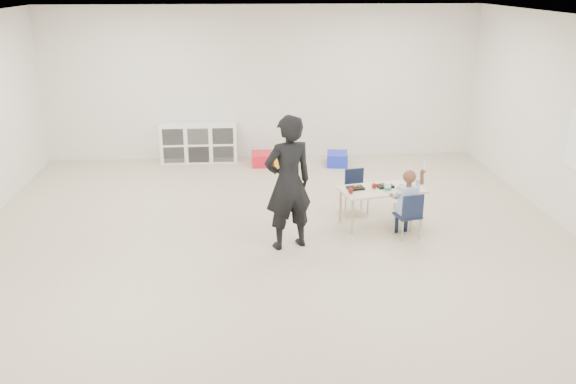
{
  "coord_description": "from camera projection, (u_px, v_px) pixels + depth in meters",
  "views": [
    {
      "loc": [
        -0.38,
        -6.75,
        3.26
      ],
      "look_at": [
        0.14,
        0.03,
        0.85
      ],
      "focal_mm": 38.0,
      "sensor_mm": 36.0,
      "label": 1
    }
  ],
  "objects": [
    {
      "name": "table",
      "position": [
        381.0,
        206.0,
        8.42
      ],
      "size": [
        1.24,
        0.79,
        0.52
      ],
      "rotation": [
        0.0,
        0.0,
        0.2
      ],
      "color": "beige",
      "rests_on": "ground"
    },
    {
      "name": "lunch_tray_far",
      "position": [
        355.0,
        188.0,
        8.3
      ],
      "size": [
        0.25,
        0.2,
        0.03
      ],
      "primitive_type": "cube",
      "rotation": [
        0.0,
        0.0,
        0.2
      ],
      "color": "black",
      "rests_on": "table"
    },
    {
      "name": "bin_yellow",
      "position": [
        280.0,
        160.0,
        11.13
      ],
      "size": [
        0.39,
        0.46,
        0.2
      ],
      "primitive_type": "cube",
      "rotation": [
        0.0,
        0.0,
        0.22
      ],
      "color": "yellow",
      "rests_on": "ground"
    },
    {
      "name": "chair_far",
      "position": [
        357.0,
        192.0,
        8.82
      ],
      "size": [
        0.36,
        0.34,
        0.63
      ],
      "primitive_type": null,
      "rotation": [
        0.0,
        0.0,
        0.2
      ],
      "color": "#111933",
      "rests_on": "ground"
    },
    {
      "name": "milk_carton",
      "position": [
        387.0,
        187.0,
        8.24
      ],
      "size": [
        0.08,
        0.08,
        0.1
      ],
      "primitive_type": "cube",
      "rotation": [
        0.0,
        0.0,
        0.2
      ],
      "color": "white",
      "rests_on": "table"
    },
    {
      "name": "lunch_tray_near",
      "position": [
        385.0,
        186.0,
        8.38
      ],
      "size": [
        0.25,
        0.2,
        0.03
      ],
      "primitive_type": "cube",
      "rotation": [
        0.0,
        0.0,
        0.2
      ],
      "color": "black",
      "rests_on": "table"
    },
    {
      "name": "chair_near",
      "position": [
        408.0,
        215.0,
        7.98
      ],
      "size": [
        0.36,
        0.34,
        0.63
      ],
      "primitive_type": null,
      "rotation": [
        0.0,
        0.0,
        0.2
      ],
      "color": "#111933",
      "rests_on": "ground"
    },
    {
      "name": "cubby_shelf",
      "position": [
        199.0,
        143.0,
        11.28
      ],
      "size": [
        1.4,
        0.4,
        0.7
      ],
      "primitive_type": "cube",
      "color": "white",
      "rests_on": "ground"
    },
    {
      "name": "apple_near",
      "position": [
        374.0,
        186.0,
        8.32
      ],
      "size": [
        0.07,
        0.07,
        0.07
      ],
      "primitive_type": "sphere",
      "color": "maroon",
      "rests_on": "table"
    },
    {
      "name": "bin_blue",
      "position": [
        337.0,
        159.0,
        11.12
      ],
      "size": [
        0.43,
        0.52,
        0.23
      ],
      "primitive_type": "cube",
      "rotation": [
        0.0,
        0.0,
        -0.14
      ],
      "color": "#1B29CD",
      "rests_on": "ground"
    },
    {
      "name": "room",
      "position": [
        276.0,
        148.0,
        6.99
      ],
      "size": [
        9.0,
        9.02,
        2.8
      ],
      "color": "#B7A58D",
      "rests_on": "ground"
    },
    {
      "name": "adult",
      "position": [
        288.0,
        183.0,
        7.51
      ],
      "size": [
        0.73,
        0.6,
        1.71
      ],
      "primitive_type": "imported",
      "rotation": [
        0.0,
        0.0,
        3.49
      ],
      "color": "black",
      "rests_on": "ground"
    },
    {
      "name": "child",
      "position": [
        409.0,
        202.0,
        7.92
      ],
      "size": [
        0.5,
        0.5,
        0.99
      ],
      "primitive_type": null,
      "rotation": [
        0.0,
        0.0,
        0.2
      ],
      "color": "#B6D3F7",
      "rests_on": "chair_near"
    },
    {
      "name": "bread_roll",
      "position": [
        402.0,
        186.0,
        8.3
      ],
      "size": [
        0.09,
        0.09,
        0.07
      ],
      "primitive_type": "ellipsoid",
      "color": "tan",
      "rests_on": "table"
    },
    {
      "name": "bin_red",
      "position": [
        262.0,
        159.0,
        11.12
      ],
      "size": [
        0.37,
        0.47,
        0.23
      ],
      "primitive_type": "cube",
      "rotation": [
        0.0,
        0.0,
        0.01
      ],
      "color": "red",
      "rests_on": "ground"
    },
    {
      "name": "apple_far",
      "position": [
        351.0,
        191.0,
        8.12
      ],
      "size": [
        0.07,
        0.07,
        0.07
      ],
      "primitive_type": "sphere",
      "color": "maroon",
      "rests_on": "table"
    }
  ]
}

